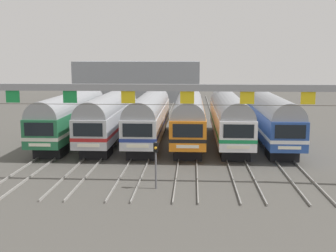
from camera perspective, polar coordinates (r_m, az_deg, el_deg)
The scene contains 11 objects.
ground_plane at distance 42.15m, azimuth 0.13°, elevation -2.17°, with size 160.00×160.00×0.00m, color #4C4944.
track_bed at distance 58.89m, azimuth 1.04°, elevation 1.11°, with size 20.59×70.00×0.15m.
commuter_train_green at distance 43.29m, azimuth -12.59°, elevation 1.51°, with size 2.88×18.06×4.77m.
commuter_train_stainless at distance 42.41m, azimuth -7.62°, elevation 1.50°, with size 2.88×18.06×5.05m.
commuter_train_silver at distance 41.86m, azimuth -2.48°, elevation 1.47°, with size 2.88×18.06×5.05m.
commuter_train_orange at distance 41.65m, azimuth 2.76°, elevation 1.44°, with size 2.88×18.06×5.05m.
commuter_train_white at distance 41.80m, azimuth 8.00°, elevation 1.38°, with size 2.88×18.06×5.05m.
commuter_train_blue at distance 42.28m, azimuth 13.16°, elevation 1.32°, with size 2.88×18.06×5.05m.
catenary_gantry at distance 28.03m, azimuth -1.38°, elevation 3.16°, with size 24.32×0.44×6.97m.
yard_signal_mast at distance 27.04m, azimuth -1.62°, elevation -3.99°, with size 0.28×0.35×2.99m.
maintenance_building at distance 83.38m, azimuth -3.89°, elevation 5.92°, with size 23.09×10.00×7.40m, color gray.
Camera 1 is at (2.26, -41.29, 8.18)m, focal length 46.43 mm.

